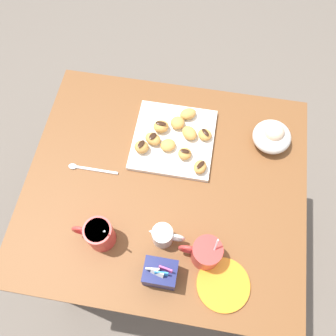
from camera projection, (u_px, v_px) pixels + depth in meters
name	position (u px, v px, depth m)	size (l,w,h in m)	color
ground_plane	(166.00, 239.00, 1.77)	(8.00, 8.00, 0.00)	#665B51
dining_table	(166.00, 199.00, 1.25)	(0.88, 0.78, 0.71)	brown
pastry_plate_square	(174.00, 140.00, 1.19)	(0.26, 0.26, 0.02)	silver
coffee_mug_red_left	(206.00, 253.00, 0.99)	(0.12, 0.08, 0.13)	red
coffee_mug_red_right	(99.00, 234.00, 1.01)	(0.12, 0.08, 0.15)	red
cream_pitcher_white	(163.00, 236.00, 1.02)	(0.10, 0.06, 0.07)	silver
sugar_caddy	(160.00, 273.00, 0.97)	(0.09, 0.07, 0.11)	#191E51
ice_cream_bowl	(272.00, 136.00, 1.16)	(0.13, 0.13, 0.09)	silver
saucer_orange_left	(223.00, 285.00, 0.99)	(0.15, 0.15, 0.01)	orange
loose_spoon_near_saucer	(87.00, 169.00, 1.15)	(0.16, 0.02, 0.01)	silver
beignet_0	(189.00, 133.00, 1.17)	(0.06, 0.04, 0.03)	#D19347
beignet_1	(205.00, 135.00, 1.17)	(0.05, 0.04, 0.03)	#D19347
chocolate_drizzle_1	(205.00, 132.00, 1.15)	(0.03, 0.01, 0.01)	black
beignet_2	(142.00, 147.00, 1.14)	(0.04, 0.05, 0.04)	#D19347
chocolate_drizzle_2	(141.00, 144.00, 1.12)	(0.03, 0.02, 0.01)	black
beignet_3	(153.00, 139.00, 1.16)	(0.04, 0.05, 0.04)	#D19347
chocolate_drizzle_3	(153.00, 136.00, 1.14)	(0.03, 0.02, 0.01)	black
beignet_4	(168.00, 145.00, 1.15)	(0.04, 0.05, 0.03)	#D19347
beignet_5	(161.00, 126.00, 1.18)	(0.05, 0.04, 0.04)	#D19347
chocolate_drizzle_5	(161.00, 123.00, 1.16)	(0.04, 0.02, 0.01)	black
beignet_6	(185.00, 154.00, 1.14)	(0.04, 0.04, 0.03)	#D19347
chocolate_drizzle_6	(185.00, 151.00, 1.12)	(0.03, 0.01, 0.01)	black
beignet_7	(200.00, 167.00, 1.12)	(0.05, 0.04, 0.03)	#D19347
chocolate_drizzle_7	(201.00, 165.00, 1.10)	(0.03, 0.01, 0.01)	black
beignet_8	(178.00, 123.00, 1.19)	(0.05, 0.05, 0.03)	#D19347
beignet_9	(188.00, 114.00, 1.20)	(0.04, 0.06, 0.03)	#D19347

